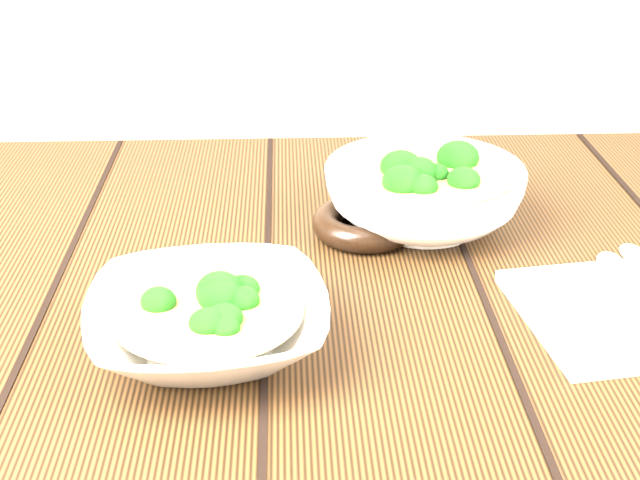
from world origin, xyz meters
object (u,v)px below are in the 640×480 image
table (290,387)px  soup_bowl_front (208,321)px  soup_bowl_back (424,194)px  trivet (365,223)px  napkin (640,311)px

table → soup_bowl_front: bearing=-122.0°
soup_bowl_back → trivet: soup_bowl_back is taller
soup_bowl_back → trivet: 0.07m
trivet → table: bearing=-128.8°
soup_bowl_front → napkin: soup_bowl_front is taller
napkin → soup_bowl_front: bearing=177.1°
soup_bowl_front → trivet: (0.15, 0.21, -0.01)m
table → napkin: 0.34m
soup_bowl_front → trivet: size_ratio=1.96×
table → soup_bowl_front: size_ratio=5.51×
soup_bowl_front → soup_bowl_back: 0.31m
trivet → napkin: bearing=-37.0°
trivet → soup_bowl_front: bearing=-125.5°
soup_bowl_front → napkin: bearing=5.3°
soup_bowl_front → trivet: 0.26m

